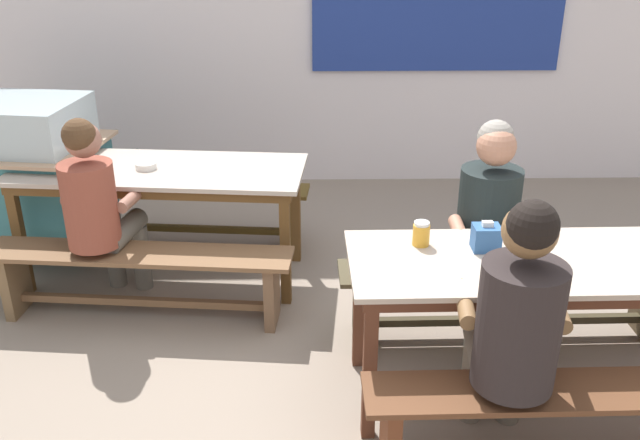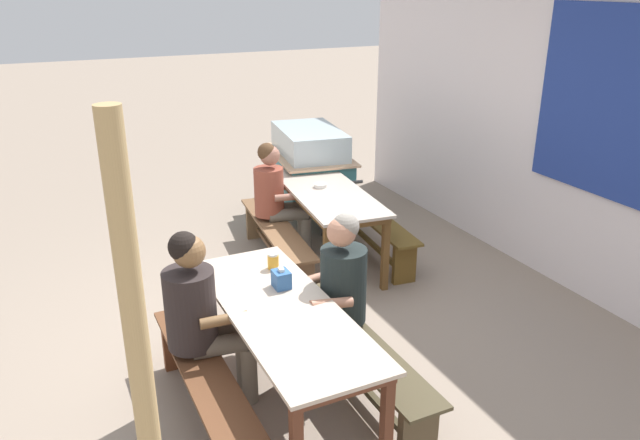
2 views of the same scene
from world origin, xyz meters
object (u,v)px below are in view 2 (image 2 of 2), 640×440
object	(u,v)px
wooden_support_post	(141,371)
food_cart	(309,167)
bench_far_back	(371,226)
bench_near_front	(208,391)
person_near_front	(201,310)
tissue_box	(281,279)
dining_table_far	(325,196)
bench_near_back	(352,351)
condiment_jar	(273,261)
soup_bowl	(320,185)
bench_far_front	(277,239)
person_right_near_table	(335,290)
dining_table_near	(283,319)
person_left_back_turned	(277,194)

from	to	relation	value
wooden_support_post	food_cart	bearing A→B (deg)	147.23
bench_far_back	wooden_support_post	distance (m)	4.09
bench_near_front	person_near_front	distance (m)	0.51
person_near_front	tissue_box	world-z (taller)	person_near_front
dining_table_far	bench_near_front	xyz separation A→B (m)	(2.05, -1.79, -0.39)
bench_near_front	wooden_support_post	bearing A→B (deg)	-28.78
person_near_front	dining_table_far	bearing A→B (deg)	135.42
bench_far_back	bench_near_back	bearing A→B (deg)	-32.71
bench_far_back	bench_near_back	xyz separation A→B (m)	(1.98, -1.27, 0.00)
bench_far_back	condiment_jar	xyz separation A→B (m)	(1.42, -1.64, 0.53)
bench_near_back	bench_near_front	distance (m)	1.04
person_near_front	condiment_jar	world-z (taller)	person_near_front
soup_bowl	tissue_box	bearing A→B (deg)	-32.09
bench_far_front	food_cart	bearing A→B (deg)	141.78
bench_near_back	person_right_near_table	xyz separation A→B (m)	(-0.15, -0.07, 0.42)
food_cart	bench_far_front	bearing A→B (deg)	-38.22
person_right_near_table	soup_bowl	world-z (taller)	person_right_near_table
dining_table_near	soup_bowl	distance (m)	2.46
person_near_front	tissue_box	xyz separation A→B (m)	(0.01, 0.56, 0.10)
soup_bowl	dining_table_near	bearing A→B (deg)	-30.75
bench_near_front	person_right_near_table	bearing A→B (deg)	99.50
condiment_jar	tissue_box	bearing A→B (deg)	-10.41
dining_table_far	person_near_front	distance (m)	2.47
food_cart	bench_far_back	bearing A→B (deg)	9.61
food_cart	bench_near_back	bearing A→B (deg)	-18.93
person_right_near_table	tissue_box	size ratio (longest dim) A/B	8.82
person_right_near_table	person_near_front	bearing A→B (deg)	-97.72
bench_far_back	tissue_box	size ratio (longest dim) A/B	12.49
person_near_front	person_left_back_turned	bearing A→B (deg)	146.99
dining_table_near	tissue_box	bearing A→B (deg)	159.33
bench_near_front	dining_table_near	bearing A→B (deg)	90.72
bench_far_front	person_right_near_table	bearing A→B (deg)	-9.08
wooden_support_post	person_right_near_table	bearing A→B (deg)	125.47
bench_near_front	bench_far_back	bearing A→B (deg)	130.84
bench_near_back	bench_far_front	bearing A→B (deg)	173.35
food_cart	condiment_jar	xyz separation A→B (m)	(2.58, -1.44, 0.17)
bench_far_back	bench_far_front	world-z (taller)	same
dining_table_near	condiment_jar	bearing A→B (deg)	164.57
bench_near_back	bench_far_back	bearing A→B (deg)	147.29
person_right_near_table	soup_bowl	bearing A→B (deg)	157.65
bench_far_front	bench_near_back	world-z (taller)	same
dining_table_near	wooden_support_post	world-z (taller)	wooden_support_post
person_left_back_turned	person_right_near_table	bearing A→B (deg)	-10.77
bench_near_front	condiment_jar	distance (m)	1.03
bench_near_front	food_cart	size ratio (longest dim) A/B	1.06
dining_table_far	soup_bowl	size ratio (longest dim) A/B	14.58
bench_near_back	person_right_near_table	bearing A→B (deg)	-156.11
tissue_box	food_cart	bearing A→B (deg)	152.57
tissue_box	person_near_front	bearing A→B (deg)	-90.88
bench_far_front	person_left_back_turned	bearing A→B (deg)	155.58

